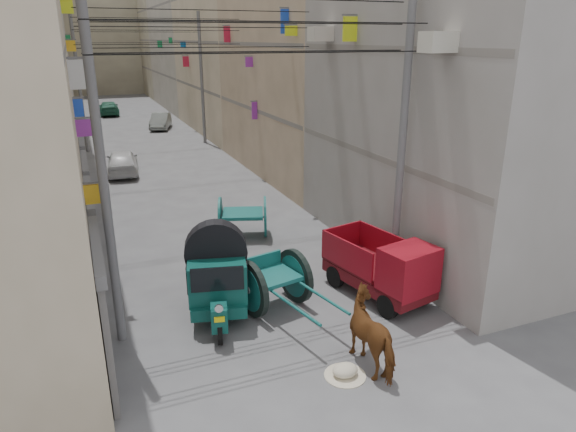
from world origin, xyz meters
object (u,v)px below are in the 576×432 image
mini_truck (387,272)px  distant_car_grey (160,121)px  distant_car_green (109,108)px  horse (376,333)px  auto_rickshaw (217,274)px  distant_car_white (122,162)px  tonga_cart (274,281)px  second_cart (243,216)px  feed_sack (345,370)px

mini_truck → distant_car_grey: size_ratio=0.92×
distant_car_green → horse: bearing=95.4°
auto_rickshaw → distant_car_white: bearing=106.7°
tonga_cart → mini_truck: 2.93m
horse → distant_car_grey: (0.59, 31.50, -0.17)m
auto_rickshaw → second_cart: bearing=79.3°
mini_truck → distant_car_grey: (-1.15, 29.21, -0.24)m
tonga_cart → mini_truck: size_ratio=1.01×
feed_sack → distant_car_white: 18.85m
second_cart → distant_car_green: size_ratio=0.49×
distant_car_white → distant_car_grey: distant_car_white is taller
horse → mini_truck: bearing=-130.3°
feed_sack → distant_car_grey: distant_car_grey is taller
second_cart → distant_car_grey: size_ratio=0.56×
horse → distant_car_white: bearing=-82.9°
feed_sack → auto_rickshaw: bearing=116.8°
tonga_cart → feed_sack: bearing=-96.5°
tonga_cart → distant_car_white: size_ratio=0.90×
auto_rickshaw → mini_truck: bearing=0.1°
distant_car_grey → distant_car_green: distant_car_green is taller
second_cart → mini_truck: bearing=-51.5°
tonga_cart → feed_sack: 3.24m
feed_sack → distant_car_grey: 31.65m
feed_sack → distant_car_white: bearing=97.9°
mini_truck → horse: 2.87m
distant_car_white → distant_car_grey: bearing=-101.2°
distant_car_white → mini_truck: bearing=112.9°
tonga_cart → distant_car_green: 37.62m
tonga_cart → auto_rickshaw: bearing=157.6°
mini_truck → second_cart: 6.12m
mini_truck → distant_car_grey: bearing=80.4°
tonga_cart → mini_truck: mini_truck is taller
tonga_cart → second_cart: bearing=68.8°
second_cart → horse: horse is taller
distant_car_green → feed_sack: bearing=94.3°
mini_truck → feed_sack: 3.53m
auto_rickshaw → horse: bearing=-39.6°
auto_rickshaw → distant_car_green: 37.36m
tonga_cart → mini_truck: bearing=-27.6°
mini_truck → distant_car_grey: mini_truck is taller
second_cart → distant_car_grey: (0.92, 23.45, -0.17)m
auto_rickshaw → distant_car_white: 15.30m
distant_car_white → distant_car_grey: (3.91, 12.95, -0.04)m
auto_rickshaw → tonga_cart: bearing=3.7°
auto_rickshaw → distant_car_grey: 28.38m
auto_rickshaw → horse: 4.12m
tonga_cart → horse: size_ratio=1.85×
mini_truck → distant_car_green: (-4.21, 38.35, -0.24)m
horse → distant_car_green: horse is taller
mini_truck → second_cart: size_ratio=1.65×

